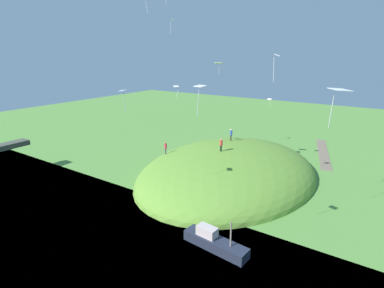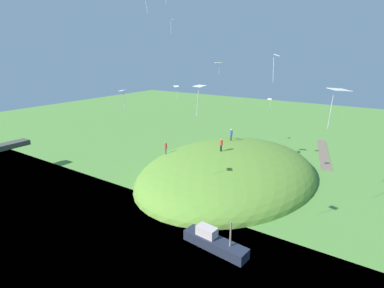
{
  "view_description": "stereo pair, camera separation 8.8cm",
  "coord_description": "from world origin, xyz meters",
  "views": [
    {
      "loc": [
        -29.2,
        -15.73,
        16.45
      ],
      "look_at": [
        -0.53,
        3.38,
        6.12
      ],
      "focal_mm": 28.3,
      "sensor_mm": 36.0,
      "label": 1
    },
    {
      "loc": [
        -29.16,
        -15.8,
        16.45
      ],
      "look_at": [
        -0.53,
        3.38,
        6.12
      ],
      "focal_mm": 28.3,
      "sensor_mm": 36.0,
      "label": 2
    }
  ],
  "objects": [
    {
      "name": "kite_3",
      "position": [
        -10.21,
        4.28,
        13.15
      ],
      "size": [
        0.91,
        0.79,
        2.05
      ],
      "color": "white"
    },
    {
      "name": "ground_plane",
      "position": [
        0.0,
        0.0,
        0.0
      ],
      "size": [
        160.0,
        160.0,
        0.0
      ],
      "primitive_type": "plane",
      "color": "#568B3B"
    },
    {
      "name": "grass_hill",
      "position": [
        6.73,
        2.0,
        0.0
      ],
      "size": [
        30.09,
        22.92,
        7.8
      ],
      "primitive_type": "ellipsoid",
      "color": "#5F8F32",
      "rests_on": "ground_plane"
    },
    {
      "name": "person_with_child",
      "position": [
        3.2,
        10.42,
        3.63
      ],
      "size": [
        0.51,
        0.51,
        1.81
      ],
      "rotation": [
        0.0,
        0.0,
        0.52
      ],
      "color": "#28264D",
      "rests_on": "grass_hill"
    },
    {
      "name": "kite_8",
      "position": [
        -11.28,
        -4.44,
        14.13
      ],
      "size": [
        0.82,
        0.99,
        2.14
      ],
      "color": "white"
    },
    {
      "name": "dirt_path",
      "position": [
        24.53,
        -7.14,
        0.02
      ],
      "size": [
        17.4,
        5.89,
        0.04
      ],
      "primitive_type": "cube",
      "rotation": [
        0.0,
        0.0,
        0.25
      ],
      "color": "#716351",
      "rests_on": "ground_plane"
    },
    {
      "name": "person_watching_kites",
      "position": [
        5.05,
        2.43,
        4.98
      ],
      "size": [
        0.56,
        0.56,
        1.76
      ],
      "rotation": [
        0.0,
        0.0,
        2.33
      ],
      "color": "black",
      "rests_on": "grass_hill"
    },
    {
      "name": "kite_1",
      "position": [
        -6.21,
        -7.99,
        16.1
      ],
      "size": [
        0.71,
        0.54,
        2.09
      ],
      "color": "white"
    },
    {
      "name": "kite_9",
      "position": [
        7.65,
        4.49,
        15.15
      ],
      "size": [
        1.07,
        1.31,
        1.52
      ],
      "color": "white"
    },
    {
      "name": "kite_10",
      "position": [
        3.99,
        8.94,
        12.08
      ],
      "size": [
        0.84,
        0.78,
        1.62
      ],
      "color": "white"
    },
    {
      "name": "person_near_shore",
      "position": [
        11.16,
        4.02,
        4.82
      ],
      "size": [
        0.53,
        0.53,
        1.82
      ],
      "rotation": [
        0.0,
        0.0,
        5.34
      ],
      "color": "#343927",
      "rests_on": "grass_hill"
    },
    {
      "name": "kite_0",
      "position": [
        7.48,
        12.09,
        20.85
      ],
      "size": [
        0.81,
        0.75,
        1.9
      ],
      "color": "white"
    },
    {
      "name": "kite_7",
      "position": [
        14.13,
        -0.57,
        9.94
      ],
      "size": [
        0.47,
        0.65,
        1.12
      ],
      "color": "silver"
    },
    {
      "name": "kite_6",
      "position": [
        -11.61,
        -13.3,
        14.55
      ],
      "size": [
        1.46,
        1.37,
        2.19
      ],
      "color": "white"
    },
    {
      "name": "boat_on_lake",
      "position": [
        -9.07,
        -4.65,
        0.62
      ],
      "size": [
        2.02,
        6.21,
        3.25
      ],
      "rotation": [
        0.0,
        0.0,
        1.47
      ],
      "color": "#222838",
      "rests_on": "lake_water"
    }
  ]
}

